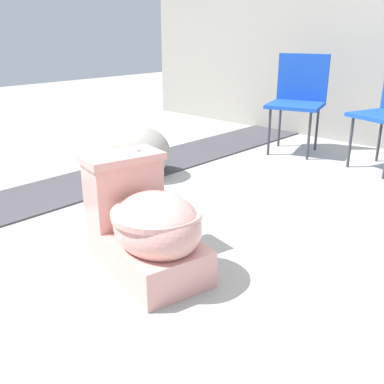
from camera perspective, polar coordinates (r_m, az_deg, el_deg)
name	(u,v)px	position (r m, az deg, el deg)	size (l,w,h in m)	color
ground_plane	(158,264)	(2.15, -4.31, -9.15)	(14.00, 14.00, 0.00)	#A8A59E
gravel_strip	(94,181)	(3.32, -12.36, 1.37)	(0.56, 8.00, 0.01)	#423F44
toilet	(147,226)	(2.01, -5.80, -4.31)	(0.70, 0.50, 0.52)	#E09E93
folding_chair_left	(299,93)	(4.12, 13.43, 12.15)	(0.55, 0.55, 0.83)	#1947B2
boulder_near	(141,152)	(3.35, -6.53, 5.10)	(0.47, 0.42, 0.37)	gray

